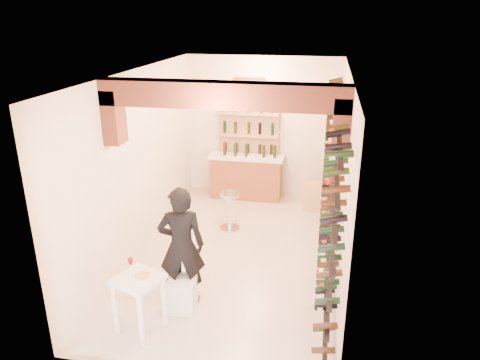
% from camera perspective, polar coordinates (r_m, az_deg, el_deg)
% --- Properties ---
extents(ground, '(6.00, 6.00, 0.00)m').
position_cam_1_polar(ground, '(8.24, -0.40, -9.22)').
color(ground, beige).
rests_on(ground, ground).
extents(room_shell, '(3.52, 6.02, 3.21)m').
position_cam_1_polar(room_shell, '(7.15, -0.85, 5.61)').
color(room_shell, white).
rests_on(room_shell, ground).
extents(wine_rack, '(0.32, 5.70, 2.56)m').
position_cam_1_polar(wine_rack, '(7.47, 11.17, 0.22)').
color(wine_rack, black).
rests_on(wine_rack, ground).
extents(back_counter, '(1.70, 0.62, 1.29)m').
position_cam_1_polar(back_counter, '(10.44, 0.82, 0.59)').
color(back_counter, '#9C5230').
rests_on(back_counter, ground).
extents(back_shelving, '(1.40, 0.31, 2.73)m').
position_cam_1_polar(back_shelving, '(10.47, 1.07, 4.31)').
color(back_shelving, tan).
rests_on(back_shelving, ground).
extents(tasting_table, '(0.72, 0.72, 0.99)m').
position_cam_1_polar(tasting_table, '(6.27, -12.68, -13.08)').
color(tasting_table, white).
rests_on(tasting_table, ground).
extents(white_stool, '(0.42, 0.42, 0.49)m').
position_cam_1_polar(white_stool, '(6.80, -7.32, -14.13)').
color(white_stool, white).
rests_on(white_stool, ground).
extents(person, '(0.76, 0.60, 1.83)m').
position_cam_1_polar(person, '(6.62, -7.40, -8.31)').
color(person, black).
rests_on(person, ground).
extents(chrome_barstool, '(0.40, 0.40, 0.78)m').
position_cam_1_polar(chrome_barstool, '(8.91, -1.32, -3.57)').
color(chrome_barstool, silver).
rests_on(chrome_barstool, ground).
extents(crate_lower, '(0.53, 0.40, 0.30)m').
position_cam_1_polar(crate_lower, '(10.03, 9.50, -2.93)').
color(crate_lower, tan).
rests_on(crate_lower, ground).
extents(crate_upper, '(0.59, 0.46, 0.31)m').
position_cam_1_polar(crate_upper, '(9.91, 9.60, -1.32)').
color(crate_upper, tan).
rests_on(crate_upper, crate_lower).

